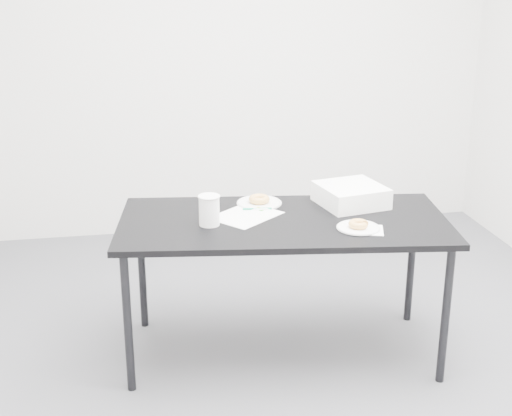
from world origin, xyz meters
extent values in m
plane|color=#535358|center=(0.00, 0.00, 0.00)|extent=(4.00, 4.00, 0.00)
cube|color=silver|center=(0.00, 2.00, 1.35)|extent=(4.00, 0.02, 2.70)
cube|color=black|center=(0.11, 0.14, 0.71)|extent=(1.66, 0.94, 0.03)
cylinder|color=black|center=(-0.65, -0.07, 0.35)|extent=(0.04, 0.04, 0.69)
cylinder|color=black|center=(-0.57, 0.55, 0.35)|extent=(0.04, 0.04, 0.69)
cylinder|color=black|center=(0.80, -0.26, 0.35)|extent=(0.04, 0.04, 0.69)
cylinder|color=black|center=(0.88, 0.35, 0.35)|extent=(0.04, 0.04, 0.69)
cube|color=white|center=(-0.06, 0.23, 0.72)|extent=(0.40, 0.39, 0.00)
cube|color=green|center=(0.03, 0.31, 0.72)|extent=(0.07, 0.07, 0.00)
cylinder|color=#0C8B5F|center=(0.01, 0.30, 0.73)|extent=(0.15, 0.03, 0.01)
cube|color=white|center=(0.46, -0.07, 0.72)|extent=(0.18, 0.18, 0.00)
cylinder|color=white|center=(0.43, -0.05, 0.73)|extent=(0.20, 0.20, 0.01)
torus|color=#C5893E|center=(0.43, -0.05, 0.74)|extent=(0.13, 0.13, 0.03)
cylinder|color=white|center=(0.04, 0.40, 0.72)|extent=(0.23, 0.23, 0.01)
torus|color=#C5893E|center=(0.04, 0.40, 0.74)|extent=(0.15, 0.15, 0.04)
cylinder|color=white|center=(-0.25, 0.13, 0.79)|extent=(0.10, 0.10, 0.15)
cylinder|color=white|center=(0.07, 0.46, 0.73)|extent=(0.08, 0.08, 0.01)
cube|color=white|center=(0.50, 0.30, 0.77)|extent=(0.36, 0.36, 0.10)
camera|label=1|loc=(-0.60, -3.01, 1.89)|focal=50.00mm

